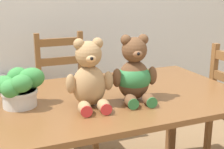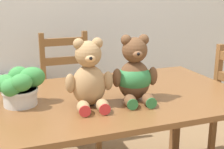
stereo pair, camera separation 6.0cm
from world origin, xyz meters
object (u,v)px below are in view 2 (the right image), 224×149
teddy_bear_right (135,75)px  teddy_bear_left (89,78)px  wooden_chair_behind (69,97)px  potted_plant (19,86)px

teddy_bear_right → teddy_bear_left: bearing=10.7°
teddy_bear_left → teddy_bear_right: size_ratio=0.99×
wooden_chair_behind → teddy_bear_right: bearing=101.4°
wooden_chair_behind → potted_plant: (-0.42, -0.74, 0.36)m
wooden_chair_behind → teddy_bear_right: teddy_bear_right is taller
wooden_chair_behind → teddy_bear_right: size_ratio=2.77×
teddy_bear_left → potted_plant: teddy_bear_left is taller
wooden_chair_behind → teddy_bear_left: teddy_bear_left is taller
wooden_chair_behind → potted_plant: wooden_chair_behind is taller
teddy_bear_right → potted_plant: 0.61m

